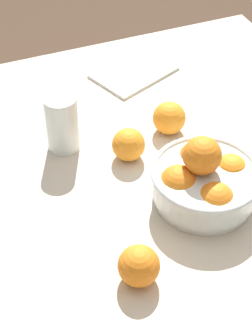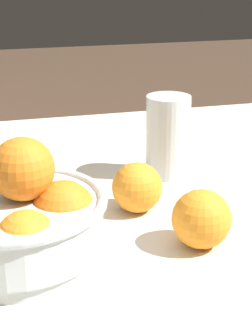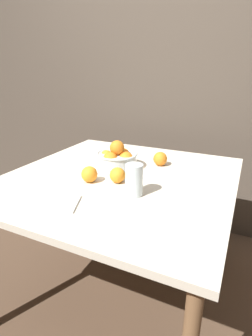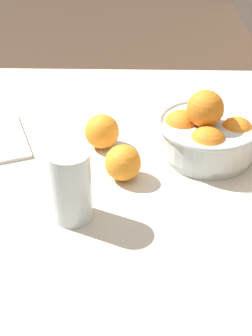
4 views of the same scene
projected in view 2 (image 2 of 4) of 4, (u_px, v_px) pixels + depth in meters
dining_table at (91, 270)px, 0.81m from camera, size 1.09×1.11×0.73m
fruit_bowl at (19, 218)px, 0.68m from camera, size 0.22×0.22×0.15m
juice_glass at (168, 141)px, 0.94m from camera, size 0.07×0.07×0.14m
orange_loose_front at (137, 187)px, 0.82m from camera, size 0.07×0.07×0.07m
orange_loose_aside at (201, 219)px, 0.72m from camera, size 0.08×0.08×0.08m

